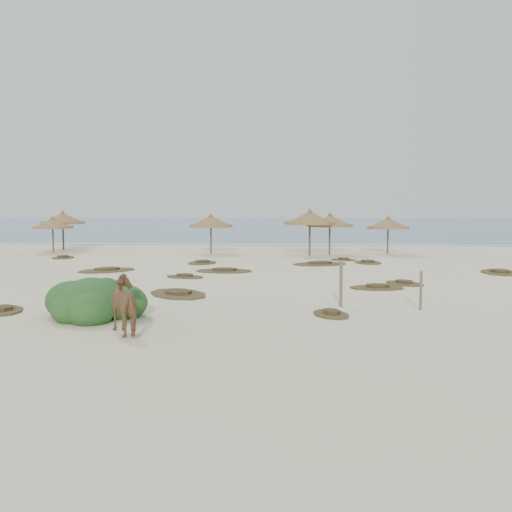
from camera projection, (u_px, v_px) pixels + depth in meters
The scene contains 27 objects.
ground at pixel (197, 296), 19.43m from camera, with size 160.00×160.00×0.00m, color beige.
ocean at pixel (273, 224), 93.98m from camera, with size 200.00×100.00×0.01m, color #275175.
foam_line at pixel (252, 244), 45.27m from camera, with size 70.00×0.60×0.01m, color silver.
palapa_0 at pixel (63, 219), 39.46m from camera, with size 3.67×3.67×2.79m.
palapa_1 at pixel (53, 224), 37.29m from camera, with size 3.17×3.17×2.44m.
palapa_2 at pixel (211, 222), 36.63m from camera, with size 3.34×3.34×2.62m.
palapa_3 at pixel (310, 219), 35.17m from camera, with size 3.91×3.91×2.94m.
palapa_4 at pixel (388, 224), 36.13m from camera, with size 2.82×2.82×2.48m.
palapa_5 at pixel (330, 221), 35.81m from camera, with size 3.40×3.40×2.70m.
horse at pixel (129, 304), 13.76m from camera, with size 0.75×1.65×1.40m, color brown.
fence_post_near at pixel (341, 284), 17.36m from camera, with size 0.10×0.10×1.38m, color #625849.
fence_post_far at pixel (421, 290), 16.85m from camera, with size 0.08×0.08×1.15m, color #625849.
bush at pixel (93, 303), 15.63m from camera, with size 2.89×2.54×1.29m.
scrub_1 at pixel (107, 270), 26.88m from camera, with size 3.26×3.23×0.16m.
scrub_2 at pixel (185, 276), 24.46m from camera, with size 2.00×1.65×0.16m.
scrub_3 at pixel (224, 271), 26.66m from camera, with size 2.74×1.84×0.16m.
scrub_4 at pixel (377, 287), 21.21m from camera, with size 2.20×1.57×0.16m.
scrub_5 at pixel (500, 272), 26.03m from camera, with size 1.83×2.66×0.16m.
scrub_6 at pixel (63, 257), 33.49m from camera, with size 1.43×2.01×0.16m.
scrub_7 at pixel (368, 262), 30.59m from camera, with size 1.59×2.25×0.16m.
scrub_9 at pixel (178, 293), 19.70m from camera, with size 2.99×3.18×0.16m.
scrub_10 at pixel (344, 260), 32.09m from camera, with size 1.76×1.56×0.16m.
scrub_11 at pixel (3, 310), 16.57m from camera, with size 1.69×2.03×0.16m.
scrub_12 at pixel (331, 314), 16.01m from camera, with size 1.34×1.66×0.16m.
scrub_13 at pixel (202, 262), 30.47m from camera, with size 1.77×2.42×0.16m.
scrub_14 at pixel (320, 264), 29.85m from camera, with size 3.47×2.93×0.16m.
scrub_15 at pixel (404, 283), 22.34m from camera, with size 1.91×2.07×0.16m.
Camera 1 is at (3.28, -19.06, 3.08)m, focal length 40.00 mm.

